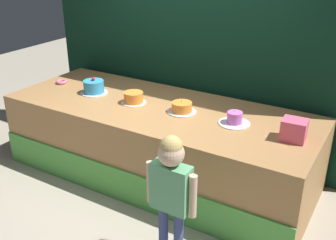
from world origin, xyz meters
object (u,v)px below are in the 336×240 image
Objects in this scene: donut at (61,82)px; cake_far_right at (235,119)px; pink_box at (294,130)px; cake_center_left at (134,98)px; cake_far_left at (94,87)px; cake_center_right at (182,108)px; child_figure at (171,183)px.

cake_far_right is (2.29, -0.02, 0.03)m from donut.
pink_box reaches higher than donut.
donut is (-2.86, 0.07, -0.08)m from pink_box.
cake_center_left is at bearing -179.78° from pink_box.
donut is at bearing 176.39° from cake_center_left.
cake_far_left is 1.16× the size of cake_center_left.
cake_center_left is at bearing -177.16° from cake_far_right.
cake_center_right is (1.14, 0.03, -0.02)m from cake_far_left.
cake_far_right is at bearing -0.39° from donut.
donut is (-2.23, 1.10, 0.11)m from child_figure.
donut is 0.51× the size of cake_center_left.
cake_center_left is 0.89× the size of cake_center_right.
cake_center_right is at bearing -178.94° from cake_far_right.
child_figure is 3.73× the size of cake_far_right.
pink_box and cake_far_left have the same top height.
child_figure is 1.50m from cake_center_left.
child_figure is 4.24× the size of cake_center_left.
child_figure is 1.10m from cake_far_right.
cake_far_left is 1.14m from cake_center_right.
cake_far_left is 1.02× the size of cake_far_right.
cake_center_right is at bearing 178.02° from pink_box.
cake_far_right is (-0.57, 0.05, -0.05)m from pink_box.
child_figure is at bearing -26.36° from donut.
cake_center_right is (0.57, 0.05, -0.01)m from cake_center_left.
donut is 0.46× the size of cake_center_right.
cake_far_left is at bearing -178.71° from cake_far_right.
cake_far_left reaches higher than donut.
child_figure is at bearing -43.59° from cake_center_left.
cake_center_right is at bearing 4.61° from cake_center_left.
cake_center_right is 0.99× the size of cake_far_right.
cake_far_left is at bearing 178.20° from cake_center_left.
cake_center_right is 0.57m from cake_far_right.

